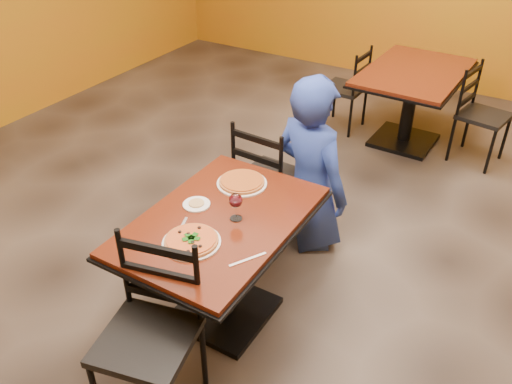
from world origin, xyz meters
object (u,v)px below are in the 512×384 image
Objects in this scene: chair_second_left at (344,88)px; side_plate at (197,204)px; chair_second_right at (484,116)px; chair_main_far at (271,178)px; plate_main at (192,242)px; table_main at (221,245)px; chair_main_near at (147,342)px; pizza_main at (191,240)px; wine_glass at (236,205)px; table_second at (412,90)px; pizza_far at (242,181)px; plate_far at (242,183)px; diner at (312,162)px.

chair_second_left reaches higher than side_plate.
chair_main_far is at bearing 160.53° from chair_second_right.
plate_main is at bearing 101.87° from chair_main_far.
table_main is 1.26× the size of chair_main_near.
pizza_main is at bearing -57.94° from side_plate.
chair_second_right is 4.94× the size of wine_glass.
plate_main is (0.43, -3.11, 0.33)m from chair_second_left.
table_second is 2.52m from pizza_far.
table_second is 3.13m from plate_main.
chair_second_left is 3.05× the size of pizza_far.
pizza_far reaches higher than side_plate.
chair_main_far reaches higher than table_main.
plate_far is at bearing 0.00° from pizza_far.
diner is 7.15× the size of wine_glass.
chair_second_left is (-0.43, 2.85, -0.13)m from table_main.
plate_main is at bearing -105.29° from wine_glass.
wine_glass is at bearing 173.28° from chair_second_right.
chair_main_far is 1.11× the size of chair_second_left.
chair_main_near reaches higher than chair_second_left.
pizza_far is at bearing 89.72° from diner.
table_second is 4.60× the size of pizza_main.
table_main is 1.44× the size of chair_second_left.
pizza_main is 0.92× the size of plate_far.
table_main is 3.00m from chair_second_right.
plate_far is at bearing 102.95° from table_main.
diner reaches higher than plate_far.
pizza_far reaches higher than table_second.
side_plate is at bearing 94.54° from chair_main_near.
side_plate is at bearing 122.06° from plate_main.
chair_second_right is at bearing -116.13° from chair_main_far.
chair_main_near is at bearing 104.08° from diner.
chair_second_right is 2.87× the size of plate_far.
pizza_main is at bearing -105.29° from wine_glass.
pizza_main reaches higher than side_plate.
pizza_main is 0.63m from pizza_far.
side_plate is (-0.28, -0.96, 0.11)m from diner.
chair_second_left is 0.96× the size of chair_second_right.
chair_main_near is 1.65m from chair_main_far.
table_main is at bearing 104.41° from chair_main_far.
plate_main is (-0.00, -0.26, 0.20)m from table_main.
diner reaches higher than chair_second_left.
diner is (0.27, 0.09, 0.17)m from chair_main_far.
chair_main_far is at bearing 10.16° from chair_second_left.
chair_second_left reaches higher than plate_far.
chair_second_right reaches higher than plate_main.
diner reaches higher than table_main.
plate_far is 0.34m from side_plate.
pizza_far is (0.00, 0.00, 0.02)m from plate_far.
wine_glass is at bearing -93.40° from table_second.
chair_second_right is at bearing 92.69° from chair_second_left.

